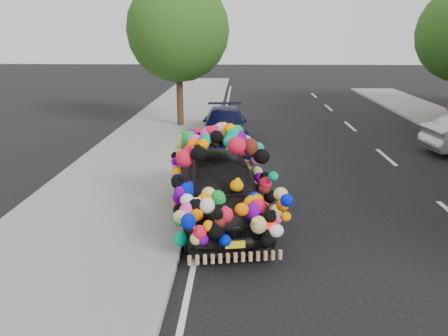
{
  "coord_description": "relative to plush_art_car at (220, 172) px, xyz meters",
  "views": [
    {
      "loc": [
        -1.2,
        -9.02,
        3.89
      ],
      "look_at": [
        -1.57,
        0.53,
        0.94
      ],
      "focal_mm": 35.0,
      "sensor_mm": 36.0,
      "label": 1
    }
  ],
  "objects": [
    {
      "name": "sidewalk",
      "position": [
        -2.67,
        0.21,
        -1.02
      ],
      "size": [
        4.0,
        60.0,
        0.12
      ],
      "primitive_type": "cube",
      "color": "gray",
      "rests_on": "ground"
    },
    {
      "name": "navy_sedan",
      "position": [
        -0.17,
        7.49,
        -0.49
      ],
      "size": [
        1.81,
        4.13,
        1.18
      ],
      "primitive_type": "imported",
      "rotation": [
        0.0,
        0.0,
        0.04
      ],
      "color": "black",
      "rests_on": "ground"
    },
    {
      "name": "plush_art_car",
      "position": [
        0.0,
        0.0,
        0.0
      ],
      "size": [
        2.8,
        4.79,
        2.12
      ],
      "rotation": [
        0.0,
        0.0,
        0.17
      ],
      "color": "black",
      "rests_on": "ground"
    },
    {
      "name": "ground",
      "position": [
        1.63,
        0.21,
        -1.08
      ],
      "size": [
        100.0,
        100.0,
        0.0
      ],
      "primitive_type": "plane",
      "color": "black",
      "rests_on": "ground"
    },
    {
      "name": "kerb",
      "position": [
        -0.72,
        0.21,
        -1.02
      ],
      "size": [
        0.15,
        60.0,
        0.13
      ],
      "primitive_type": "cube",
      "color": "gray",
      "rests_on": "ground"
    },
    {
      "name": "tree_near_sidewalk",
      "position": [
        -2.17,
        9.71,
        2.94
      ],
      "size": [
        4.2,
        4.2,
        6.13
      ],
      "color": "#332114",
      "rests_on": "ground"
    }
  ]
}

